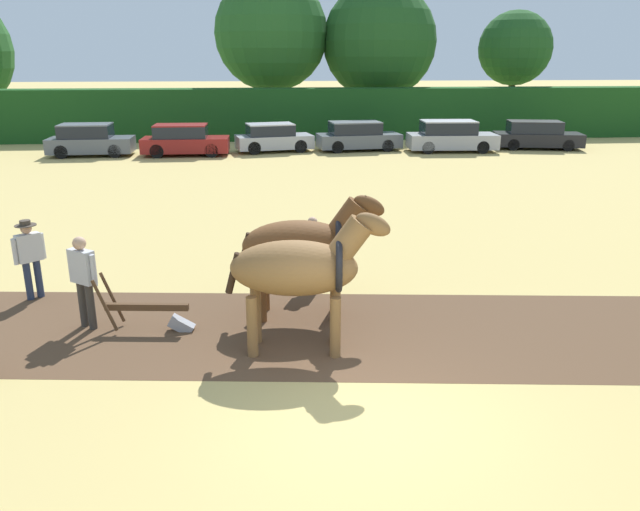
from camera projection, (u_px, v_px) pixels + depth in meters
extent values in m
plane|color=tan|center=(367.00, 414.00, 8.62)|extent=(240.00, 240.00, 0.00)
cube|color=brown|center=(122.00, 330.00, 11.29)|extent=(21.45, 5.95, 0.01)
cube|color=#194719|center=(286.00, 114.00, 36.70)|extent=(77.47, 1.97, 2.94)
cylinder|color=brown|center=(273.00, 99.00, 40.47)|extent=(0.44, 0.44, 4.14)
sphere|color=#235623|center=(271.00, 33.00, 39.24)|extent=(7.14, 7.14, 7.14)
cylinder|color=#4C3823|center=(378.00, 103.00, 40.78)|extent=(0.44, 0.44, 3.63)
sphere|color=#1E4C1E|center=(379.00, 41.00, 39.62)|extent=(7.22, 7.22, 7.22)
cylinder|color=#423323|center=(510.00, 100.00, 41.05)|extent=(0.44, 0.44, 3.92)
sphere|color=#1E4C1E|center=(515.00, 48.00, 40.06)|extent=(4.67, 4.67, 4.67)
cylinder|color=gray|center=(276.00, 70.00, 60.59)|extent=(2.11, 2.11, 6.77)
ellipsoid|color=brown|center=(294.00, 268.00, 10.12)|extent=(2.18, 1.18, 0.91)
cylinder|color=brown|center=(335.00, 315.00, 10.64)|extent=(0.18, 0.18, 1.04)
cylinder|color=brown|center=(335.00, 327.00, 10.14)|extent=(0.18, 0.18, 1.04)
cylinder|color=brown|center=(256.00, 314.00, 10.66)|extent=(0.18, 0.18, 1.04)
cylinder|color=brown|center=(252.00, 327.00, 10.16)|extent=(0.18, 0.18, 1.04)
cylinder|color=brown|center=(349.00, 241.00, 9.96)|extent=(0.82, 0.51, 0.85)
ellipsoid|color=brown|center=(373.00, 224.00, 9.87)|extent=(0.70, 0.33, 0.54)
cube|color=black|center=(360.00, 229.00, 9.90)|extent=(0.39, 0.12, 0.51)
cylinder|color=black|center=(233.00, 273.00, 10.17)|extent=(0.31, 0.15, 0.71)
torus|color=black|center=(339.00, 264.00, 10.08)|extent=(0.21, 0.93, 0.92)
ellipsoid|color=brown|center=(299.00, 246.00, 11.49)|extent=(2.19, 1.23, 0.96)
cylinder|color=brown|center=(335.00, 287.00, 12.01)|extent=(0.18, 0.18, 0.96)
cylinder|color=brown|center=(335.00, 298.00, 11.49)|extent=(0.18, 0.18, 0.96)
cylinder|color=brown|center=(265.00, 287.00, 12.04)|extent=(0.18, 0.18, 0.96)
cylinder|color=brown|center=(262.00, 297.00, 11.51)|extent=(0.18, 0.18, 0.96)
cylinder|color=brown|center=(347.00, 221.00, 11.32)|extent=(0.85, 0.54, 0.88)
ellipsoid|color=brown|center=(369.00, 206.00, 11.23)|extent=(0.70, 0.33, 0.54)
cube|color=black|center=(357.00, 210.00, 11.25)|extent=(0.40, 0.12, 0.53)
cylinder|color=black|center=(245.00, 251.00, 11.53)|extent=(0.31, 0.15, 0.71)
torus|color=black|center=(338.00, 242.00, 11.45)|extent=(0.21, 0.98, 0.97)
cube|color=#4C331E|center=(147.00, 307.00, 11.15)|extent=(1.51, 0.26, 0.12)
cube|color=#939399|center=(181.00, 325.00, 11.24)|extent=(0.50, 0.25, 0.39)
cylinder|color=#4C331E|center=(112.00, 297.00, 11.32)|extent=(0.40, 0.10, 0.96)
cylinder|color=#4C331E|center=(105.00, 306.00, 10.94)|extent=(0.40, 0.10, 0.96)
cylinder|color=#38332D|center=(83.00, 304.00, 11.32)|extent=(0.14, 0.14, 0.87)
cylinder|color=#38332D|center=(91.00, 306.00, 11.21)|extent=(0.14, 0.14, 0.87)
cube|color=#B7B7BC|center=(82.00, 266.00, 11.04)|extent=(0.53, 0.46, 0.61)
sphere|color=tan|center=(79.00, 243.00, 10.91)|extent=(0.23, 0.23, 0.23)
cylinder|color=#B7B7BC|center=(71.00, 265.00, 11.20)|extent=(0.09, 0.09, 0.58)
cylinder|color=#B7B7BC|center=(93.00, 270.00, 10.90)|extent=(0.09, 0.09, 0.58)
cylinder|color=#4C4C4C|center=(317.00, 268.00, 13.39)|extent=(0.14, 0.14, 0.77)
cylinder|color=#4C4C4C|center=(309.00, 270.00, 13.28)|extent=(0.14, 0.14, 0.77)
cube|color=tan|center=(313.00, 239.00, 13.14)|extent=(0.49, 0.40, 0.55)
sphere|color=tan|center=(313.00, 222.00, 13.02)|extent=(0.21, 0.21, 0.21)
cylinder|color=tan|center=(323.00, 238.00, 13.29)|extent=(0.09, 0.09, 0.51)
cylinder|color=tan|center=(302.00, 243.00, 12.99)|extent=(0.09, 0.09, 0.51)
cylinder|color=#28334C|center=(39.00, 278.00, 12.73)|extent=(0.14, 0.14, 0.80)
cylinder|color=#28334C|center=(28.00, 281.00, 12.58)|extent=(0.14, 0.14, 0.80)
cube|color=silver|center=(29.00, 248.00, 12.44)|extent=(0.48, 0.46, 0.57)
sphere|color=tan|center=(26.00, 228.00, 12.32)|extent=(0.22, 0.22, 0.22)
cylinder|color=silver|center=(43.00, 246.00, 12.65)|extent=(0.09, 0.09, 0.53)
cylinder|color=silver|center=(15.00, 252.00, 12.26)|extent=(0.09, 0.09, 0.53)
cylinder|color=#42382D|center=(25.00, 225.00, 12.30)|extent=(0.41, 0.41, 0.02)
cylinder|color=#42382D|center=(25.00, 223.00, 12.29)|extent=(0.21, 0.21, 0.10)
cube|color=#565B66|center=(91.00, 145.00, 30.79)|extent=(4.08, 1.89, 0.72)
cube|color=black|center=(86.00, 131.00, 30.56)|extent=(2.46, 1.67, 0.60)
cube|color=#565B66|center=(85.00, 124.00, 30.46)|extent=(2.46, 1.67, 0.06)
cylinder|color=black|center=(121.00, 147.00, 31.73)|extent=(0.66, 0.24, 0.65)
cylinder|color=black|center=(115.00, 151.00, 30.25)|extent=(0.66, 0.24, 0.65)
cylinder|color=black|center=(70.00, 147.00, 31.45)|extent=(0.66, 0.24, 0.65)
cylinder|color=black|center=(61.00, 152.00, 29.98)|extent=(0.66, 0.24, 0.65)
cube|color=maroon|center=(186.00, 145.00, 30.91)|extent=(4.23, 1.78, 0.70)
cube|color=black|center=(181.00, 132.00, 30.70)|extent=(2.54, 1.60, 0.58)
cube|color=maroon|center=(180.00, 125.00, 30.60)|extent=(2.54, 1.60, 0.06)
cylinder|color=black|center=(214.00, 146.00, 31.81)|extent=(0.67, 0.22, 0.67)
cylinder|color=black|center=(211.00, 151.00, 30.35)|extent=(0.67, 0.22, 0.67)
cylinder|color=black|center=(162.00, 147.00, 31.60)|extent=(0.67, 0.22, 0.67)
cylinder|color=black|center=(157.00, 151.00, 30.14)|extent=(0.67, 0.22, 0.67)
cube|color=#A8A8B2|center=(274.00, 142.00, 32.16)|extent=(4.13, 2.44, 0.66)
cube|color=black|center=(270.00, 130.00, 31.92)|extent=(2.58, 1.98, 0.53)
cube|color=#A8A8B2|center=(270.00, 124.00, 31.83)|extent=(2.58, 1.98, 0.06)
cylinder|color=black|center=(293.00, 142.00, 33.22)|extent=(0.69, 0.34, 0.66)
cylinder|color=black|center=(300.00, 146.00, 31.84)|extent=(0.69, 0.34, 0.66)
cylinder|color=black|center=(249.00, 144.00, 32.59)|extent=(0.69, 0.34, 0.66)
cylinder|color=black|center=(254.00, 148.00, 31.20)|extent=(0.69, 0.34, 0.66)
cube|color=#565B66|center=(359.00, 140.00, 32.56)|extent=(4.44, 2.20, 0.69)
cube|color=black|center=(355.00, 128.00, 32.33)|extent=(2.72, 1.84, 0.57)
cube|color=#565B66|center=(355.00, 122.00, 32.23)|extent=(2.72, 1.84, 0.06)
cylinder|color=black|center=(379.00, 142.00, 33.58)|extent=(0.65, 0.29, 0.63)
cylinder|color=black|center=(387.00, 146.00, 32.17)|extent=(0.65, 0.29, 0.63)
cylinder|color=black|center=(331.00, 143.00, 33.08)|extent=(0.65, 0.29, 0.63)
cylinder|color=black|center=(337.00, 147.00, 31.66)|extent=(0.65, 0.29, 0.63)
cube|color=#9E9EA8|center=(452.00, 141.00, 32.18)|extent=(4.57, 2.05, 0.73)
cube|color=black|center=(448.00, 128.00, 31.97)|extent=(2.77, 1.78, 0.61)
cube|color=#9E9EA8|center=(449.00, 121.00, 31.86)|extent=(2.77, 1.78, 0.06)
cylinder|color=black|center=(474.00, 143.00, 33.08)|extent=(0.65, 0.25, 0.64)
cylinder|color=black|center=(483.00, 147.00, 31.53)|extent=(0.65, 0.25, 0.64)
cylinder|color=black|center=(422.00, 143.00, 32.96)|extent=(0.65, 0.25, 0.64)
cylinder|color=black|center=(428.00, 148.00, 31.42)|extent=(0.65, 0.25, 0.64)
cube|color=black|center=(538.00, 139.00, 33.14)|extent=(4.73, 2.56, 0.67)
cube|color=black|center=(534.00, 128.00, 32.97)|extent=(2.94, 2.05, 0.56)
cube|color=black|center=(535.00, 122.00, 32.88)|extent=(2.94, 2.05, 0.06)
cylinder|color=black|center=(560.00, 142.00, 33.79)|extent=(0.63, 0.33, 0.60)
cylinder|color=black|center=(568.00, 145.00, 32.34)|extent=(0.63, 0.33, 0.60)
cylinder|color=black|center=(508.00, 141.00, 34.06)|extent=(0.63, 0.33, 0.60)
cylinder|color=black|center=(513.00, 145.00, 32.61)|extent=(0.63, 0.33, 0.60)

